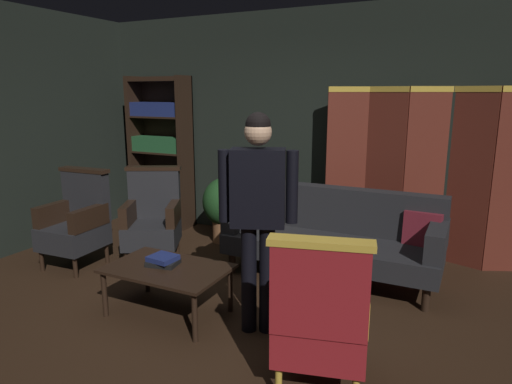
{
  "coord_description": "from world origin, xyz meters",
  "views": [
    {
      "loc": [
        1.77,
        -2.8,
        1.84
      ],
      "look_at": [
        0.0,
        0.8,
        0.95
      ],
      "focal_mm": 31.66,
      "sensor_mm": 36.0,
      "label": 1
    }
  ],
  "objects_px": {
    "bookshelf": "(161,150)",
    "book_black_cloth": "(163,263)",
    "coffee_table": "(167,272)",
    "book_navy_cloth": "(163,258)",
    "standing_figure": "(258,204)",
    "potted_plant": "(223,205)",
    "armchair_wing_right": "(77,221)",
    "armchair_gilt_accent": "(320,316)",
    "velvet_couch": "(333,233)",
    "armchair_wing_left": "(153,219)",
    "folding_screen": "(425,173)"
  },
  "relations": [
    {
      "from": "armchair_wing_left",
      "to": "book_navy_cloth",
      "type": "xyz_separation_m",
      "value": [
        0.83,
        -0.9,
        -0.01
      ]
    },
    {
      "from": "armchair_gilt_accent",
      "to": "coffee_table",
      "type": "bearing_deg",
      "value": 165.64
    },
    {
      "from": "folding_screen",
      "to": "bookshelf",
      "type": "relative_size",
      "value": 1.04
    },
    {
      "from": "armchair_gilt_accent",
      "to": "velvet_couch",
      "type": "bearing_deg",
      "value": 104.17
    },
    {
      "from": "bookshelf",
      "to": "book_black_cloth",
      "type": "distance_m",
      "value": 2.77
    },
    {
      "from": "coffee_table",
      "to": "standing_figure",
      "type": "relative_size",
      "value": 0.59
    },
    {
      "from": "coffee_table",
      "to": "potted_plant",
      "type": "relative_size",
      "value": 1.24
    },
    {
      "from": "velvet_couch",
      "to": "standing_figure",
      "type": "bearing_deg",
      "value": -98.67
    },
    {
      "from": "folding_screen",
      "to": "potted_plant",
      "type": "distance_m",
      "value": 2.37
    },
    {
      "from": "bookshelf",
      "to": "armchair_wing_right",
      "type": "bearing_deg",
      "value": -84.82
    },
    {
      "from": "folding_screen",
      "to": "velvet_couch",
      "type": "xyz_separation_m",
      "value": [
        -0.74,
        -0.86,
        -0.53
      ]
    },
    {
      "from": "potted_plant",
      "to": "book_black_cloth",
      "type": "bearing_deg",
      "value": -75.25
    },
    {
      "from": "bookshelf",
      "to": "armchair_gilt_accent",
      "type": "relative_size",
      "value": 1.97
    },
    {
      "from": "velvet_couch",
      "to": "book_black_cloth",
      "type": "height_order",
      "value": "velvet_couch"
    },
    {
      "from": "armchair_wing_right",
      "to": "armchair_gilt_accent",
      "type": "bearing_deg",
      "value": -15.83
    },
    {
      "from": "folding_screen",
      "to": "standing_figure",
      "type": "xyz_separation_m",
      "value": [
        -0.94,
        -2.18,
        0.04
      ]
    },
    {
      "from": "folding_screen",
      "to": "book_navy_cloth",
      "type": "height_order",
      "value": "folding_screen"
    },
    {
      "from": "bookshelf",
      "to": "armchair_wing_right",
      "type": "height_order",
      "value": "bookshelf"
    },
    {
      "from": "armchair_wing_right",
      "to": "book_navy_cloth",
      "type": "xyz_separation_m",
      "value": [
        1.49,
        -0.46,
        -0.01
      ]
    },
    {
      "from": "book_black_cloth",
      "to": "bookshelf",
      "type": "bearing_deg",
      "value": 127.62
    },
    {
      "from": "armchair_gilt_accent",
      "to": "book_navy_cloth",
      "type": "bearing_deg",
      "value": 165.35
    },
    {
      "from": "potted_plant",
      "to": "armchair_gilt_accent",
      "type": "bearing_deg",
      "value": -48.21
    },
    {
      "from": "armchair_wing_left",
      "to": "velvet_couch",
      "type": "bearing_deg",
      "value": 14.66
    },
    {
      "from": "bookshelf",
      "to": "book_black_cloth",
      "type": "height_order",
      "value": "bookshelf"
    },
    {
      "from": "velvet_couch",
      "to": "bookshelf",
      "type": "bearing_deg",
      "value": 164.64
    },
    {
      "from": "book_navy_cloth",
      "to": "coffee_table",
      "type": "bearing_deg",
      "value": -21.51
    },
    {
      "from": "armchair_gilt_accent",
      "to": "book_black_cloth",
      "type": "xyz_separation_m",
      "value": [
        -1.51,
        0.39,
        -0.05
      ]
    },
    {
      "from": "potted_plant",
      "to": "folding_screen",
      "type": "bearing_deg",
      "value": 10.54
    },
    {
      "from": "armchair_wing_left",
      "to": "potted_plant",
      "type": "height_order",
      "value": "armchair_wing_left"
    },
    {
      "from": "armchair_wing_left",
      "to": "potted_plant",
      "type": "xyz_separation_m",
      "value": [
        0.35,
        0.93,
        -0.02
      ]
    },
    {
      "from": "book_black_cloth",
      "to": "book_navy_cloth",
      "type": "bearing_deg",
      "value": 90.0
    },
    {
      "from": "bookshelf",
      "to": "coffee_table",
      "type": "xyz_separation_m",
      "value": [
        1.7,
        -2.16,
        -0.69
      ]
    },
    {
      "from": "armchair_gilt_accent",
      "to": "book_navy_cloth",
      "type": "height_order",
      "value": "armchair_gilt_accent"
    },
    {
      "from": "folding_screen",
      "to": "armchair_wing_left",
      "type": "relative_size",
      "value": 2.06
    },
    {
      "from": "book_navy_cloth",
      "to": "folding_screen",
      "type": "bearing_deg",
      "value": 51.44
    },
    {
      "from": "bookshelf",
      "to": "book_navy_cloth",
      "type": "bearing_deg",
      "value": -52.38
    },
    {
      "from": "velvet_couch",
      "to": "armchair_wing_right",
      "type": "xyz_separation_m",
      "value": [
        -2.55,
        -0.94,
        0.04
      ]
    },
    {
      "from": "book_navy_cloth",
      "to": "potted_plant",
      "type": "bearing_deg",
      "value": 104.75
    },
    {
      "from": "folding_screen",
      "to": "coffee_table",
      "type": "relative_size",
      "value": 2.14
    },
    {
      "from": "standing_figure",
      "to": "book_navy_cloth",
      "type": "xyz_separation_m",
      "value": [
        -0.85,
        -0.07,
        -0.54
      ]
    },
    {
      "from": "coffee_table",
      "to": "velvet_couch",
      "type": "bearing_deg",
      "value": 54.91
    },
    {
      "from": "velvet_couch",
      "to": "book_black_cloth",
      "type": "xyz_separation_m",
      "value": [
        -1.05,
        -1.39,
        -0.01
      ]
    },
    {
      "from": "armchair_wing_left",
      "to": "armchair_wing_right",
      "type": "distance_m",
      "value": 0.8
    },
    {
      "from": "standing_figure",
      "to": "potted_plant",
      "type": "bearing_deg",
      "value": 127.15
    },
    {
      "from": "bookshelf",
      "to": "coffee_table",
      "type": "distance_m",
      "value": 2.83
    },
    {
      "from": "standing_figure",
      "to": "book_black_cloth",
      "type": "height_order",
      "value": "standing_figure"
    },
    {
      "from": "armchair_wing_left",
      "to": "standing_figure",
      "type": "distance_m",
      "value": 1.95
    },
    {
      "from": "coffee_table",
      "to": "bookshelf",
      "type": "bearing_deg",
      "value": 128.3
    },
    {
      "from": "standing_figure",
      "to": "armchair_wing_right",
      "type": "bearing_deg",
      "value": 170.61
    },
    {
      "from": "coffee_table",
      "to": "potted_plant",
      "type": "height_order",
      "value": "potted_plant"
    }
  ]
}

